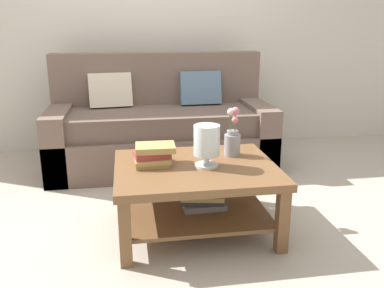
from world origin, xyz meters
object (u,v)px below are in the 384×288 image
Objects in this scene: coffee_table at (196,184)px; glass_hurricane_vase at (207,142)px; book_stack_main at (153,155)px; flower_pitcher at (232,137)px; couch at (161,128)px.

coffee_table is 0.30m from glass_hurricane_vase.
flower_pitcher is (0.55, 0.11, 0.06)m from book_stack_main.
book_stack_main is at bearing 166.03° from glass_hurricane_vase.
coffee_table is at bearing -11.52° from book_stack_main.
glass_hurricane_vase is at bearing -24.24° from coffee_table.
glass_hurricane_vase is at bearing -138.21° from flower_pitcher.
glass_hurricane_vase is (0.18, -1.38, 0.25)m from couch.
book_stack_main reaches higher than coffee_table.
coffee_table is at bearing -148.98° from flower_pitcher.
flower_pitcher is at bearing 41.79° from glass_hurricane_vase.
glass_hurricane_vase reaches higher than coffee_table.
book_stack_main is 0.80× the size of flower_pitcher.
couch is 1.36m from coffee_table.
coffee_table is 3.05× the size of flower_pitcher.
couch reaches higher than flower_pitcher.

